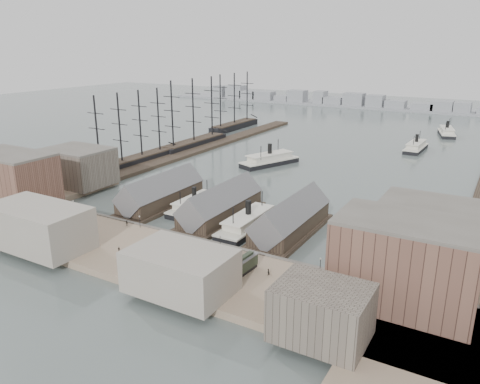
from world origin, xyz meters
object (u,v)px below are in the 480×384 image
Objects in this scene: horse_cart_center at (147,245)px; horse_cart_right at (222,268)px; horse_cart_left at (76,228)px; tram at (242,266)px; ferry_docked_west at (195,204)px.

horse_cart_center reaches higher than horse_cart_right.
horse_cart_right is (53.55, -0.15, -0.04)m from horse_cart_left.
horse_cart_right is (-5.20, -1.39, -1.18)m from tram.
horse_cart_left is at bearing 102.16° from horse_cart_center.
ferry_docked_west is 38.92m from horse_cart_center.
tram is at bearing -41.99° from ferry_docked_west.
tram is 2.20× the size of horse_cart_center.
horse_cart_left is at bearing -114.43° from ferry_docked_west.
horse_cart_center is at bearing -175.41° from tram.
horse_cart_center is at bearing -74.53° from ferry_docked_west.
horse_cart_center is at bearing 87.02° from horse_cart_right.
horse_cart_right is (25.72, -1.06, -0.04)m from horse_cart_center.
ferry_docked_west is 55.59m from tram.
horse_cart_left reaches higher than horse_cart_right.
tram is at bearing -63.09° from horse_cart_left.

